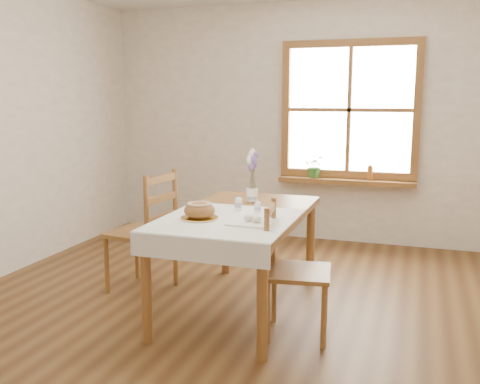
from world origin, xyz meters
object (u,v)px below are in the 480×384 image
Objects in this scene: dining_table at (240,223)px; chair_right at (298,270)px; chair_left at (141,231)px; flower_vase at (252,196)px; bread_plate at (200,218)px.

chair_right reaches higher than dining_table.
dining_table is at bearing 89.58° from chair_left.
dining_table is at bearing 51.09° from chair_right.
flower_vase is at bearing 94.00° from dining_table.
chair_left reaches higher than flower_vase.
chair_right is at bearing -30.66° from dining_table.
bread_plate is at bearing -101.57° from flower_vase.
chair_right is 8.91× the size of flower_vase.
chair_right is at bearing -51.80° from flower_vase.
dining_table is 0.41m from flower_vase.
flower_vase is at bearing 78.43° from bread_plate.
flower_vase is (0.88, 0.26, 0.30)m from chair_left.
flower_vase reaches higher than dining_table.
chair_left is at bearing -163.74° from flower_vase.
chair_right is 0.94m from flower_vase.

